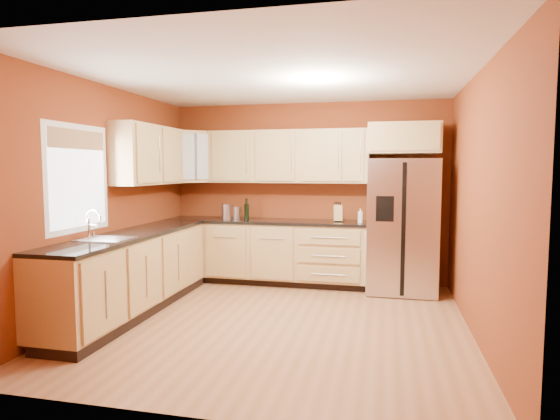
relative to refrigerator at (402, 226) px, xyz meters
name	(u,v)px	position (x,y,z in m)	size (l,w,h in m)	color
floor	(275,323)	(-1.35, -1.62, -0.89)	(4.00, 4.00, 0.00)	#956039
ceiling	(275,76)	(-1.35, -1.62, 1.71)	(4.00, 4.00, 0.00)	silver
wall_back	(307,193)	(-1.35, 0.38, 0.41)	(4.00, 0.04, 2.60)	maroon
wall_front	(203,224)	(-1.35, -3.62, 0.41)	(4.00, 0.04, 2.60)	maroon
wall_left	(106,199)	(-3.35, -1.62, 0.41)	(0.04, 4.00, 2.60)	maroon
wall_right	(478,205)	(0.65, -1.62, 0.41)	(0.04, 4.00, 2.60)	maroon
base_cabinets_back	(265,253)	(-1.90, 0.07, -0.45)	(2.90, 0.60, 0.88)	#A1804E
base_cabinets_left	(131,274)	(-3.05, -1.62, -0.45)	(0.60, 2.80, 0.88)	#A1804E
countertop_back	(265,221)	(-1.90, 0.06, 0.01)	(2.90, 0.62, 0.04)	black
countertop_left	(131,235)	(-3.04, -1.62, 0.01)	(0.62, 2.80, 0.04)	black
upper_cabinets_back	(288,157)	(-1.60, 0.21, 0.94)	(2.30, 0.33, 0.75)	#A1804E
upper_cabinets_left	(149,155)	(-3.19, -0.90, 0.94)	(0.33, 1.35, 0.75)	#A1804E
corner_upper_cabinet	(191,157)	(-3.02, 0.04, 0.94)	(0.62, 0.33, 0.75)	#A1804E
over_fridge_cabinet	(404,139)	(0.00, 0.07, 1.16)	(0.92, 0.60, 0.40)	#A1804E
refrigerator	(402,226)	(0.00, 0.00, 0.00)	(0.90, 0.75, 1.78)	silver
window	(78,178)	(-3.33, -2.12, 0.66)	(0.03, 0.90, 1.00)	white
sink_faucet	(105,225)	(-3.04, -2.12, 0.18)	(0.50, 0.42, 0.30)	silver
canister_left	(237,213)	(-2.33, 0.10, 0.12)	(0.11, 0.11, 0.18)	silver
canister_right	(226,212)	(-2.48, 0.05, 0.14)	(0.13, 0.13, 0.22)	silver
wine_bottle_a	(246,209)	(-2.20, 0.12, 0.18)	(0.07, 0.07, 0.29)	black
wine_bottle_b	(247,209)	(-2.18, 0.09, 0.18)	(0.07, 0.07, 0.30)	black
knife_block	(338,213)	(-0.87, 0.11, 0.14)	(0.11, 0.10, 0.22)	tan
soap_dispenser	(360,216)	(-0.55, 0.02, 0.12)	(0.06, 0.06, 0.19)	white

